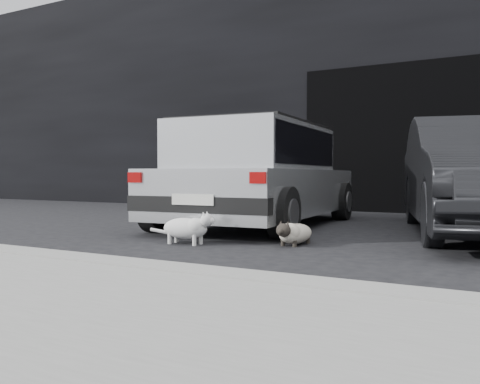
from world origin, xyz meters
The scene contains 8 objects.
ground centered at (0.00, 0.00, 0.00)m, with size 80.00×80.00×0.00m, color black.
building_facade centered at (1.00, 6.00, 2.50)m, with size 34.00×4.00×5.00m, color black.
garage_opening centered at (1.00, 3.99, 1.30)m, with size 4.00×0.10×2.60m, color black.
curb centered at (1.00, -2.60, 0.06)m, with size 18.00×0.25×0.12m, color gray.
sidewalk centered at (1.00, -3.80, 0.06)m, with size 18.00×2.20×0.11m, color gray.
silver_hatchback centered at (-0.47, 0.84, 0.73)m, with size 1.98×3.70×1.33m.
cat_siamese centered at (0.64, -0.63, 0.11)m, with size 0.28×0.74×0.25m.
cat_white centered at (-0.28, -1.05, 0.16)m, with size 0.71×0.25×0.33m.
Camera 1 is at (2.49, -5.09, 0.67)m, focal length 38.00 mm.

